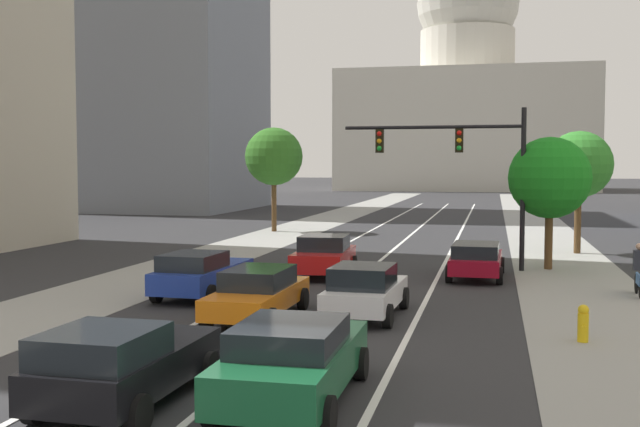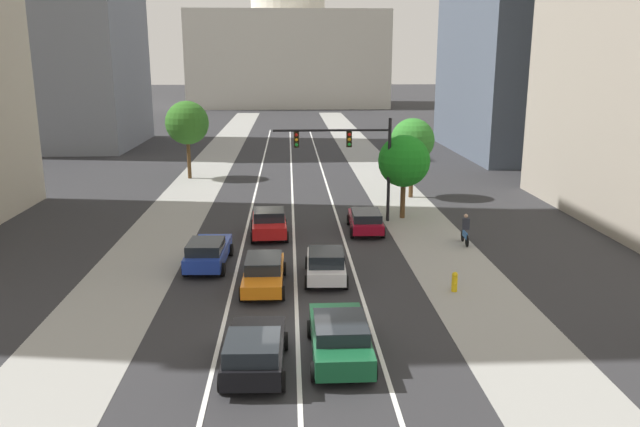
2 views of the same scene
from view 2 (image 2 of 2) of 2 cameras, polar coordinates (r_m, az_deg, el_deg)
The scene contains 20 objects.
ground_plane at distance 61.71m, azimuth -2.66°, elevation 4.62°, with size 400.00×400.00×0.00m, color #2B2B2D.
sidewalk_left at distance 57.28m, azimuth -10.47°, elevation 3.68°, with size 4.24×130.00×0.01m, color gray.
sidewalk_right at distance 57.35m, azimuth 5.21°, elevation 3.87°, with size 4.24×130.00×0.01m, color gray.
lane_stripe_left at distance 47.04m, azimuth -6.01°, elevation 1.64°, with size 0.16×90.00×0.01m, color white.
lane_stripe_center at distance 46.97m, azimuth -2.55°, elevation 1.68°, with size 0.16×90.00×0.01m, color white.
lane_stripe_right at distance 47.07m, azimuth 0.91°, elevation 1.72°, with size 0.16×90.00×0.01m, color white.
capitol_building at distance 142.22m, azimuth -2.93°, elevation 15.81°, with size 41.76×27.16×41.99m.
car_orange at distance 28.05m, azimuth -5.17°, elevation -5.32°, with size 1.98×4.74×1.40m.
car_crimson at distance 36.90m, azimuth 4.19°, elevation -0.59°, with size 2.09×4.42×1.35m.
car_red at distance 36.04m, azimuth -4.68°, elevation -0.85°, with size 2.26×4.22×1.56m.
car_white at distance 28.87m, azimuth 0.54°, elevation -4.64°, with size 2.07×4.15×1.49m.
car_black at distance 20.77m, azimuth -6.00°, elevation -12.37°, with size 2.16×4.22×1.50m.
car_green at distance 21.61m, azimuth 1.83°, elevation -11.20°, with size 2.13×4.76×1.48m.
car_blue at distance 31.13m, azimuth -10.22°, elevation -3.47°, with size 2.12×4.68×1.48m.
traffic_signal_mast at distance 38.52m, azimuth 3.02°, elevation 5.78°, with size 7.27×0.39×6.50m.
fire_hydrant at distance 28.15m, azimuth 12.22°, elevation -6.11°, with size 0.26×0.35×0.91m.
cyclist at distance 35.22m, azimuth 13.17°, elevation -1.43°, with size 0.37×1.70×1.72m.
street_tree_near_left at distance 54.23m, azimuth -12.07°, elevation 8.11°, with size 3.66×3.66×6.61m.
street_tree_far_right at distance 39.86m, azimuth 7.70°, elevation 4.76°, with size 3.30×3.30×5.37m.
street_tree_mid_right at distance 46.07m, azimuth 8.47°, elevation 6.63°, with size 3.18×3.18×5.85m.
Camera 2 is at (-0.25, -20.90, 9.95)m, focal length 34.95 mm.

